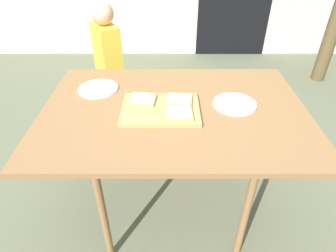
# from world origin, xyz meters

# --- Properties ---
(ground_plane) EXTENTS (16.00, 16.00, 0.00)m
(ground_plane) POSITION_xyz_m (0.00, 0.00, 0.00)
(ground_plane) COLOR #62664C
(dining_table) EXTENTS (1.31, 0.91, 0.74)m
(dining_table) POSITION_xyz_m (0.00, 0.00, 0.68)
(dining_table) COLOR olive
(dining_table) RESTS_ON ground
(cutting_board) EXTENTS (0.38, 0.29, 0.02)m
(cutting_board) POSITION_xyz_m (-0.07, -0.03, 0.74)
(cutting_board) COLOR tan
(cutting_board) RESTS_ON dining_table
(pizza_slice_far_right) EXTENTS (0.14, 0.13, 0.02)m
(pizza_slice_far_right) POSITION_xyz_m (0.02, 0.03, 0.76)
(pizza_slice_far_right) COLOR tan
(pizza_slice_far_right) RESTS_ON cutting_board
(pizza_slice_far_left) EXTENTS (0.14, 0.13, 0.02)m
(pizza_slice_far_left) POSITION_xyz_m (-0.16, 0.04, 0.76)
(pizza_slice_far_left) COLOR tan
(pizza_slice_far_left) RESTS_ON cutting_board
(pizza_slice_near_right) EXTENTS (0.13, 0.12, 0.02)m
(pizza_slice_near_right) POSITION_xyz_m (0.02, -0.09, 0.76)
(pizza_slice_near_right) COLOR tan
(pizza_slice_near_right) RESTS_ON cutting_board
(plate_white_left) EXTENTS (0.22, 0.22, 0.01)m
(plate_white_left) POSITION_xyz_m (-0.41, 0.19, 0.74)
(plate_white_left) COLOR white
(plate_white_left) RESTS_ON dining_table
(plate_white_right) EXTENTS (0.22, 0.22, 0.01)m
(plate_white_right) POSITION_xyz_m (0.31, 0.03, 0.74)
(plate_white_right) COLOR white
(plate_white_right) RESTS_ON dining_table
(child_left) EXTENTS (0.24, 0.28, 1.06)m
(child_left) POSITION_xyz_m (-0.47, 0.80, 0.60)
(child_left) COLOR #272345
(child_left) RESTS_ON ground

